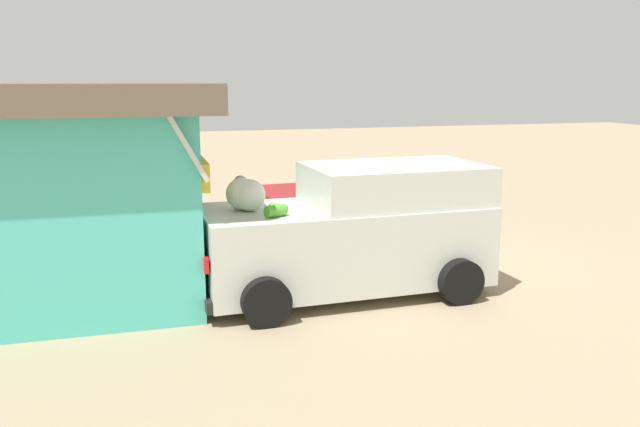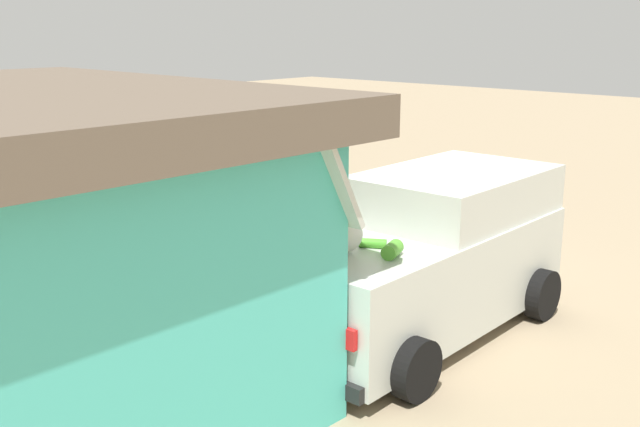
{
  "view_description": "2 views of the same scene",
  "coord_description": "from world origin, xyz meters",
  "px_view_note": "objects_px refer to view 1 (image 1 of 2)",
  "views": [
    {
      "loc": [
        -9.59,
        4.39,
        3.06
      ],
      "look_at": [
        0.4,
        1.33,
        0.9
      ],
      "focal_mm": 36.24,
      "sensor_mm": 36.0,
      "label": 1
    },
    {
      "loc": [
        -5.79,
        8.31,
        3.6
      ],
      "look_at": [
        0.56,
        1.35,
        1.18
      ],
      "focal_mm": 41.72,
      "sensor_mm": 36.0,
      "label": 2
    }
  ],
  "objects_px": {
    "delivery_van": "(352,230)",
    "vendor_standing": "(241,216)",
    "storefront_bar": "(63,180)",
    "customer_bending": "(289,244)",
    "paint_bucket": "(199,228)",
    "parked_sedan": "(351,195)",
    "unloaded_banana_pile": "(135,302)"
  },
  "relations": [
    {
      "from": "unloaded_banana_pile",
      "to": "paint_bucket",
      "type": "bearing_deg",
      "value": -17.49
    },
    {
      "from": "customer_bending",
      "to": "unloaded_banana_pile",
      "type": "relative_size",
      "value": 1.59
    },
    {
      "from": "vendor_standing",
      "to": "paint_bucket",
      "type": "bearing_deg",
      "value": 8.19
    },
    {
      "from": "storefront_bar",
      "to": "delivery_van",
      "type": "relative_size",
      "value": 1.29
    },
    {
      "from": "vendor_standing",
      "to": "unloaded_banana_pile",
      "type": "height_order",
      "value": "vendor_standing"
    },
    {
      "from": "vendor_standing",
      "to": "unloaded_banana_pile",
      "type": "distance_m",
      "value": 2.46
    },
    {
      "from": "vendor_standing",
      "to": "customer_bending",
      "type": "distance_m",
      "value": 1.64
    },
    {
      "from": "customer_bending",
      "to": "storefront_bar",
      "type": "bearing_deg",
      "value": 56.65
    },
    {
      "from": "paint_bucket",
      "to": "vendor_standing",
      "type": "bearing_deg",
      "value": -171.81
    },
    {
      "from": "storefront_bar",
      "to": "unloaded_banana_pile",
      "type": "bearing_deg",
      "value": -154.97
    },
    {
      "from": "customer_bending",
      "to": "parked_sedan",
      "type": "bearing_deg",
      "value": -28.98
    },
    {
      "from": "delivery_van",
      "to": "customer_bending",
      "type": "distance_m",
      "value": 0.97
    },
    {
      "from": "storefront_bar",
      "to": "unloaded_banana_pile",
      "type": "relative_size",
      "value": 7.2
    },
    {
      "from": "vendor_standing",
      "to": "unloaded_banana_pile",
      "type": "relative_size",
      "value": 1.93
    },
    {
      "from": "parked_sedan",
      "to": "vendor_standing",
      "type": "height_order",
      "value": "vendor_standing"
    },
    {
      "from": "customer_bending",
      "to": "paint_bucket",
      "type": "bearing_deg",
      "value": 10.24
    },
    {
      "from": "storefront_bar",
      "to": "paint_bucket",
      "type": "xyz_separation_m",
      "value": [
        2.27,
        -2.28,
        -1.4
      ]
    },
    {
      "from": "parked_sedan",
      "to": "delivery_van",
      "type": "bearing_deg",
      "value": 160.46
    },
    {
      "from": "parked_sedan",
      "to": "unloaded_banana_pile",
      "type": "distance_m",
      "value": 6.67
    },
    {
      "from": "vendor_standing",
      "to": "delivery_van",
      "type": "bearing_deg",
      "value": -138.77
    },
    {
      "from": "storefront_bar",
      "to": "vendor_standing",
      "type": "relative_size",
      "value": 3.74
    },
    {
      "from": "vendor_standing",
      "to": "paint_bucket",
      "type": "xyz_separation_m",
      "value": [
        2.68,
        0.39,
        -0.75
      ]
    },
    {
      "from": "parked_sedan",
      "to": "customer_bending",
      "type": "distance_m",
      "value": 5.38
    },
    {
      "from": "customer_bending",
      "to": "paint_bucket",
      "type": "xyz_separation_m",
      "value": [
        4.27,
        0.77,
        -0.66
      ]
    },
    {
      "from": "delivery_van",
      "to": "vendor_standing",
      "type": "relative_size",
      "value": 2.89
    },
    {
      "from": "vendor_standing",
      "to": "parked_sedan",
      "type": "bearing_deg",
      "value": -43.9
    },
    {
      "from": "storefront_bar",
      "to": "parked_sedan",
      "type": "distance_m",
      "value": 6.34
    },
    {
      "from": "vendor_standing",
      "to": "unloaded_banana_pile",
      "type": "bearing_deg",
      "value": 132.55
    },
    {
      "from": "vendor_standing",
      "to": "customer_bending",
      "type": "height_order",
      "value": "vendor_standing"
    },
    {
      "from": "delivery_van",
      "to": "vendor_standing",
      "type": "xyz_separation_m",
      "value": [
        1.53,
        1.34,
        -0.03
      ]
    },
    {
      "from": "customer_bending",
      "to": "unloaded_banana_pile",
      "type": "distance_m",
      "value": 2.21
    },
    {
      "from": "storefront_bar",
      "to": "customer_bending",
      "type": "relative_size",
      "value": 4.54
    }
  ]
}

